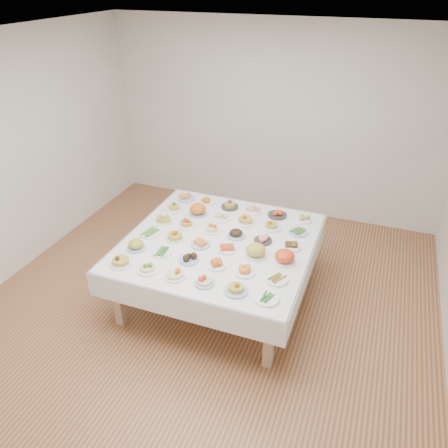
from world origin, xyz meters
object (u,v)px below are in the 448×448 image
(display_table, at_px, (219,246))
(dish_18, at_px, (163,218))
(dish_35, at_px, (304,218))
(dish_0, at_px, (121,260))

(display_table, bearing_deg, dish_18, 169.06)
(display_table, relative_size, dish_35, 10.23)
(dish_18, height_order, dish_35, dish_18)
(display_table, height_order, dish_0, dish_0)
(display_table, distance_m, dish_35, 1.09)
(dish_0, distance_m, dish_35, 2.16)
(dish_18, bearing_deg, dish_0, -90.14)
(dish_0, relative_size, dish_35, 1.11)
(dish_18, xyz_separation_m, dish_35, (1.53, 0.62, -0.01))
(dish_18, bearing_deg, dish_35, 21.94)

